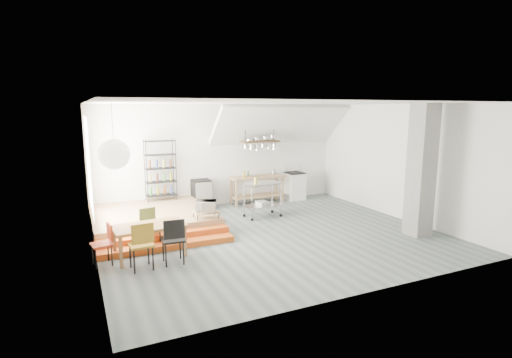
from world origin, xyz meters
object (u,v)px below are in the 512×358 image
stove (294,185)px  mini_fridge (201,194)px  dining_table (149,228)px  rolling_cart (263,195)px

stove → mini_fridge: stove is taller
dining_table → mini_fridge: mini_fridge is taller
dining_table → rolling_cart: bearing=22.6°
mini_fridge → dining_table: bearing=-122.3°
stove → dining_table: bearing=-148.0°
stove → rolling_cart: bearing=-140.9°
stove → rolling_cart: 2.54m
rolling_cart → mini_fridge: rolling_cart is taller
rolling_cart → mini_fridge: 2.11m
stove → mini_fridge: (-3.27, 0.04, -0.02)m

